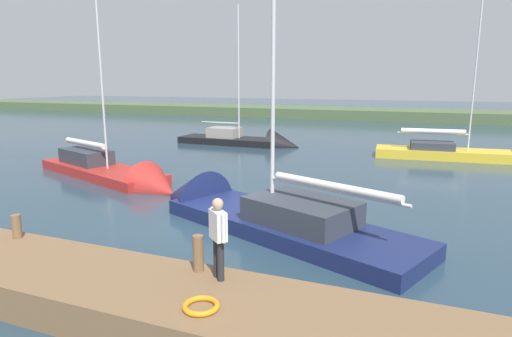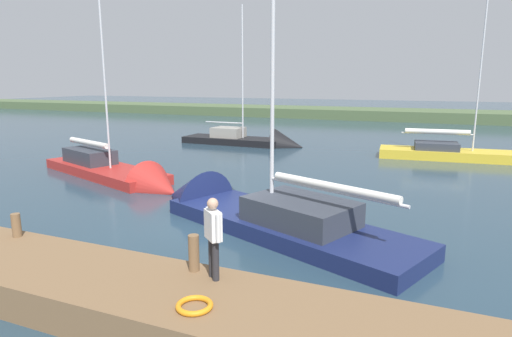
{
  "view_description": "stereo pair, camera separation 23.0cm",
  "coord_description": "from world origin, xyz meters",
  "px_view_note": "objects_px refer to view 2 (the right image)",
  "views": [
    {
      "loc": [
        -6.33,
        12.53,
        4.64
      ],
      "look_at": [
        -1.04,
        -0.72,
        1.75
      ],
      "focal_mm": 30.31,
      "sensor_mm": 36.0,
      "label": 1
    },
    {
      "loc": [
        -6.55,
        12.45,
        4.64
      ],
      "look_at": [
        -1.04,
        -0.72,
        1.75
      ],
      "focal_mm": 30.31,
      "sensor_mm": 36.0,
      "label": 2
    }
  ],
  "objects_px": {
    "mooring_post_near": "(194,253)",
    "person_on_dock": "(213,233)",
    "mooring_post_far": "(16,225)",
    "life_ring_buoy": "(194,306)",
    "sailboat_near_dock": "(254,143)",
    "sailboat_behind_pier": "(121,176)",
    "sailboat_far_left": "(241,213)",
    "sailboat_inner_slip": "(481,158)"
  },
  "relations": [
    {
      "from": "mooring_post_far",
      "to": "person_on_dock",
      "type": "distance_m",
      "value": 5.81
    },
    {
      "from": "life_ring_buoy",
      "to": "sailboat_inner_slip",
      "type": "height_order",
      "value": "sailboat_inner_slip"
    },
    {
      "from": "mooring_post_far",
      "to": "sailboat_behind_pier",
      "type": "relative_size",
      "value": 0.06
    },
    {
      "from": "sailboat_near_dock",
      "to": "mooring_post_far",
      "type": "bearing_deg",
      "value": -82.02
    },
    {
      "from": "mooring_post_near",
      "to": "sailboat_near_dock",
      "type": "distance_m",
      "value": 23.29
    },
    {
      "from": "mooring_post_near",
      "to": "life_ring_buoy",
      "type": "height_order",
      "value": "mooring_post_near"
    },
    {
      "from": "sailboat_near_dock",
      "to": "person_on_dock",
      "type": "distance_m",
      "value": 23.67
    },
    {
      "from": "mooring_post_near",
      "to": "person_on_dock",
      "type": "xyz_separation_m",
      "value": [
        -0.56,
        0.16,
        0.57
      ]
    },
    {
      "from": "mooring_post_far",
      "to": "life_ring_buoy",
      "type": "bearing_deg",
      "value": 167.42
    },
    {
      "from": "sailboat_behind_pier",
      "to": "person_on_dock",
      "type": "xyz_separation_m",
      "value": [
        -9.88,
        8.97,
        1.53
      ]
    },
    {
      "from": "mooring_post_near",
      "to": "mooring_post_far",
      "type": "distance_m",
      "value": 5.21
    },
    {
      "from": "life_ring_buoy",
      "to": "person_on_dock",
      "type": "relative_size",
      "value": 0.39
    },
    {
      "from": "mooring_post_far",
      "to": "life_ring_buoy",
      "type": "relative_size",
      "value": 0.92
    },
    {
      "from": "mooring_post_far",
      "to": "sailboat_near_dock",
      "type": "relative_size",
      "value": 0.05
    },
    {
      "from": "mooring_post_far",
      "to": "sailboat_far_left",
      "type": "xyz_separation_m",
      "value": [
        -3.75,
        -5.54,
        -0.83
      ]
    },
    {
      "from": "mooring_post_far",
      "to": "person_on_dock",
      "type": "relative_size",
      "value": 0.36
    },
    {
      "from": "sailboat_near_dock",
      "to": "person_on_dock",
      "type": "xyz_separation_m",
      "value": [
        -8.45,
        22.05,
        1.56
      ]
    },
    {
      "from": "sailboat_near_dock",
      "to": "life_ring_buoy",
      "type": "bearing_deg",
      "value": -68.49
    },
    {
      "from": "mooring_post_far",
      "to": "sailboat_behind_pier",
      "type": "distance_m",
      "value": 9.76
    },
    {
      "from": "mooring_post_far",
      "to": "sailboat_inner_slip",
      "type": "height_order",
      "value": "sailboat_inner_slip"
    },
    {
      "from": "sailboat_behind_pier",
      "to": "sailboat_near_dock",
      "type": "bearing_deg",
      "value": 103.58
    },
    {
      "from": "mooring_post_far",
      "to": "person_on_dock",
      "type": "bearing_deg",
      "value": 178.39
    },
    {
      "from": "sailboat_inner_slip",
      "to": "sailboat_near_dock",
      "type": "bearing_deg",
      "value": 172.64
    },
    {
      "from": "mooring_post_near",
      "to": "sailboat_behind_pier",
      "type": "bearing_deg",
      "value": -43.39
    },
    {
      "from": "life_ring_buoy",
      "to": "sailboat_behind_pier",
      "type": "distance_m",
      "value": 14.35
    },
    {
      "from": "person_on_dock",
      "to": "sailboat_inner_slip",
      "type": "bearing_deg",
      "value": -155.82
    },
    {
      "from": "sailboat_inner_slip",
      "to": "sailboat_near_dock",
      "type": "height_order",
      "value": "sailboat_inner_slip"
    },
    {
      "from": "life_ring_buoy",
      "to": "person_on_dock",
      "type": "distance_m",
      "value": 1.51
    },
    {
      "from": "mooring_post_far",
      "to": "sailboat_inner_slip",
      "type": "bearing_deg",
      "value": -120.04
    },
    {
      "from": "mooring_post_near",
      "to": "sailboat_near_dock",
      "type": "relative_size",
      "value": 0.07
    },
    {
      "from": "sailboat_near_dock",
      "to": "person_on_dock",
      "type": "relative_size",
      "value": 6.65
    },
    {
      "from": "sailboat_far_left",
      "to": "life_ring_buoy",
      "type": "bearing_deg",
      "value": 130.25
    },
    {
      "from": "mooring_post_near",
      "to": "mooring_post_far",
      "type": "relative_size",
      "value": 1.28
    },
    {
      "from": "life_ring_buoy",
      "to": "mooring_post_far",
      "type": "bearing_deg",
      "value": -12.58
    },
    {
      "from": "mooring_post_near",
      "to": "person_on_dock",
      "type": "height_order",
      "value": "person_on_dock"
    },
    {
      "from": "sailboat_far_left",
      "to": "person_on_dock",
      "type": "xyz_separation_m",
      "value": [
        -2.02,
        5.71,
        1.49
      ]
    },
    {
      "from": "mooring_post_far",
      "to": "sailboat_far_left",
      "type": "relative_size",
      "value": 0.06
    },
    {
      "from": "sailboat_far_left",
      "to": "person_on_dock",
      "type": "relative_size",
      "value": 6.46
    },
    {
      "from": "life_ring_buoy",
      "to": "mooring_post_near",
      "type": "bearing_deg",
      "value": -59.24
    },
    {
      "from": "sailboat_behind_pier",
      "to": "sailboat_far_left",
      "type": "distance_m",
      "value": 8.51
    },
    {
      "from": "mooring_post_near",
      "to": "life_ring_buoy",
      "type": "relative_size",
      "value": 1.18
    },
    {
      "from": "mooring_post_far",
      "to": "sailboat_behind_pier",
      "type": "height_order",
      "value": "sailboat_behind_pier"
    }
  ]
}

